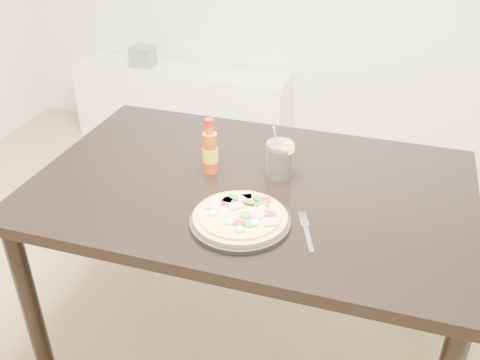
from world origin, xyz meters
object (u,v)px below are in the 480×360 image
(fork, at_px, (306,230))
(media_console, at_px, (183,105))
(dining_table, at_px, (251,204))
(pizza, at_px, (240,216))
(plate, at_px, (240,222))
(hot_sauce_bottle, at_px, (210,152))
(cola_cup, at_px, (280,160))

(fork, relative_size, media_console, 0.13)
(dining_table, bearing_deg, pizza, -81.17)
(plate, distance_m, hot_sauce_bottle, 0.32)
(plate, xyz_separation_m, hot_sauce_bottle, (-0.18, 0.26, 0.07))
(cola_cup, relative_size, media_console, 0.13)
(media_console, bearing_deg, plate, -61.84)
(plate, xyz_separation_m, pizza, (0.00, 0.00, 0.02))
(hot_sauce_bottle, bearing_deg, fork, -31.99)
(dining_table, relative_size, pizza, 5.19)
(dining_table, bearing_deg, media_console, 120.54)
(pizza, bearing_deg, fork, 7.08)
(dining_table, height_order, plate, plate)
(cola_cup, bearing_deg, hot_sauce_bottle, -169.09)
(pizza, relative_size, fork, 1.48)
(pizza, distance_m, media_console, 2.14)
(hot_sauce_bottle, bearing_deg, pizza, -54.03)
(dining_table, distance_m, fork, 0.31)
(plate, xyz_separation_m, fork, (0.19, 0.02, -0.01))
(hot_sauce_bottle, relative_size, fork, 1.05)
(dining_table, distance_m, cola_cup, 0.17)
(cola_cup, distance_m, fork, 0.32)
(plate, height_order, fork, plate)
(cola_cup, height_order, media_console, cola_cup)
(plate, bearing_deg, hot_sauce_bottle, 125.68)
(pizza, bearing_deg, cola_cup, 82.62)
(media_console, bearing_deg, pizza, -61.80)
(pizza, xyz_separation_m, fork, (0.19, 0.02, -0.02))
(plate, relative_size, fork, 1.59)
(dining_table, distance_m, plate, 0.25)
(cola_cup, xyz_separation_m, media_console, (-1.02, 1.53, -0.56))
(plate, xyz_separation_m, cola_cup, (0.04, 0.30, 0.05))
(hot_sauce_bottle, bearing_deg, plate, -54.32)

